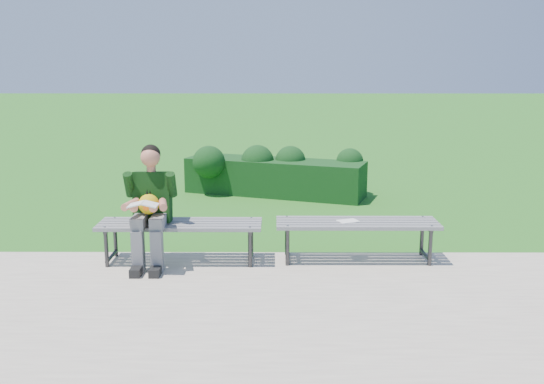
# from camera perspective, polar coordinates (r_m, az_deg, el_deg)

# --- Properties ---
(ground) EXTENTS (80.00, 80.00, 0.00)m
(ground) POSITION_cam_1_polar(r_m,az_deg,el_deg) (7.16, -2.61, -5.84)
(ground) COLOR #1B691C
(ground) RESTS_ON ground
(walkway) EXTENTS (30.00, 3.50, 0.02)m
(walkway) POSITION_cam_1_polar(r_m,az_deg,el_deg) (5.52, -3.52, -11.29)
(walkway) COLOR beige
(walkway) RESTS_ON ground
(hedge) EXTENTS (3.13, 1.72, 0.85)m
(hedge) POSITION_cam_1_polar(r_m,az_deg,el_deg) (10.30, 0.03, 1.84)
(hedge) COLOR #163613
(hedge) RESTS_ON ground
(bench_left) EXTENTS (1.80, 0.50, 0.46)m
(bench_left) POSITION_cam_1_polar(r_m,az_deg,el_deg) (6.79, -8.63, -3.30)
(bench_left) COLOR gray
(bench_left) RESTS_ON walkway
(bench_right) EXTENTS (1.80, 0.50, 0.46)m
(bench_right) POSITION_cam_1_polar(r_m,az_deg,el_deg) (6.83, 8.00, -3.19)
(bench_right) COLOR gray
(bench_right) RESTS_ON walkway
(seated_boy) EXTENTS (0.56, 0.76, 1.31)m
(seated_boy) POSITION_cam_1_polar(r_m,az_deg,el_deg) (6.69, -11.37, -1.01)
(seated_boy) COLOR gray
(seated_boy) RESTS_ON walkway
(paper_sheet) EXTENTS (0.26, 0.23, 0.01)m
(paper_sheet) POSITION_cam_1_polar(r_m,az_deg,el_deg) (6.81, 7.18, -2.72)
(paper_sheet) COLOR white
(paper_sheet) RESTS_ON bench_right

